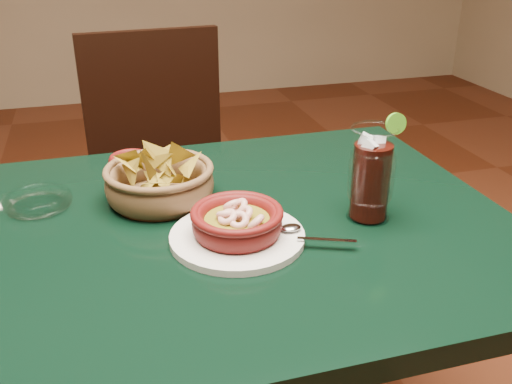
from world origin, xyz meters
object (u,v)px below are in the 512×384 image
object	(u,v)px
dining_table	(179,276)
chip_basket	(160,182)
dining_chair	(167,181)
shrimp_plate	(237,225)
cola_drink	(371,175)

from	to	relation	value
dining_table	chip_basket	bearing A→B (deg)	94.67
dining_chair	shrimp_plate	distance (m)	0.82
cola_drink	shrimp_plate	bearing A→B (deg)	-176.78
chip_basket	dining_table	bearing A→B (deg)	-85.33
shrimp_plate	cola_drink	world-z (taller)	cola_drink
shrimp_plate	chip_basket	size ratio (longest dim) A/B	1.22
dining_table	chip_basket	distance (m)	0.18
chip_basket	shrimp_plate	bearing A→B (deg)	-61.46
dining_table	chip_basket	size ratio (longest dim) A/B	5.03
dining_table	cola_drink	distance (m)	0.39
dining_table	cola_drink	xyz separation A→B (m)	(0.34, -0.06, 0.18)
cola_drink	dining_table	bearing A→B (deg)	170.52
dining_table	dining_chair	size ratio (longest dim) A/B	1.26
dining_table	chip_basket	xyz separation A→B (m)	(-0.01, 0.12, 0.14)
dining_chair	cola_drink	world-z (taller)	dining_chair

